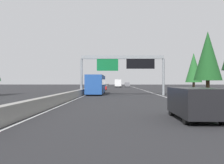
# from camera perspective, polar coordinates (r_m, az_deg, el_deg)

# --- Properties ---
(ground_plane) EXTENTS (320.00, 320.00, 0.00)m
(ground_plane) POSITION_cam_1_polar(r_m,az_deg,el_deg) (62.12, -3.64, -1.86)
(ground_plane) COLOR #262628
(median_barrier) EXTENTS (180.00, 0.56, 0.90)m
(median_barrier) POSITION_cam_1_polar(r_m,az_deg,el_deg) (82.08, -2.72, -1.09)
(median_barrier) COLOR gray
(median_barrier) RESTS_ON ground
(shoulder_stripe_right) EXTENTS (160.00, 0.16, 0.01)m
(shoulder_stripe_right) POSITION_cam_1_polar(r_m,az_deg,el_deg) (72.21, 6.16, -1.60)
(shoulder_stripe_right) COLOR silver
(shoulder_stripe_right) RESTS_ON ground
(shoulder_stripe_median) EXTENTS (160.00, 0.16, 0.01)m
(shoulder_stripe_median) POSITION_cam_1_polar(r_m,az_deg,el_deg) (72.07, -2.80, -1.60)
(shoulder_stripe_median) COLOR silver
(shoulder_stripe_median) RESTS_ON ground
(sign_gantry_overhead) EXTENTS (0.50, 12.68, 5.99)m
(sign_gantry_overhead) POSITION_cam_1_polar(r_m,az_deg,el_deg) (41.03, 2.42, 3.85)
(sign_gantry_overhead) COLOR gray
(sign_gantry_overhead) RESTS_ON ground
(minivan_near_center) EXTENTS (5.00, 1.95, 1.69)m
(minivan_near_center) POSITION_cam_1_polar(r_m,az_deg,el_deg) (15.22, 16.80, -3.98)
(minivan_near_center) COLOR black
(minivan_near_center) RESTS_ON ground
(bus_far_right) EXTENTS (11.50, 2.55, 3.10)m
(bus_far_right) POSITION_cam_1_polar(r_m,az_deg,el_deg) (45.01, -3.34, -0.38)
(bus_far_right) COLOR #1E4793
(bus_far_right) RESTS_ON ground
(sedan_distant_a) EXTENTS (4.40, 1.80, 1.47)m
(sedan_distant_a) POSITION_cam_1_polar(r_m,az_deg,el_deg) (68.82, -1.87, -1.11)
(sedan_distant_a) COLOR red
(sedan_distant_a) RESTS_ON ground
(box_truck_far_center) EXTENTS (8.50, 2.40, 2.95)m
(box_truck_far_center) POSITION_cam_1_polar(r_m,az_deg,el_deg) (104.68, 1.24, -0.22)
(box_truck_far_center) COLOR white
(box_truck_far_center) RESTS_ON ground
(pickup_far_left) EXTENTS (5.60, 2.00, 1.86)m
(pickup_far_left) POSITION_cam_1_polar(r_m,az_deg,el_deg) (110.22, 3.20, -0.58)
(pickup_far_left) COLOR slate
(pickup_far_left) RESTS_ON ground
(conifer_right_near) EXTENTS (4.56, 4.56, 10.37)m
(conifer_right_near) POSITION_cam_1_polar(r_m,az_deg,el_deg) (47.69, 19.36, 5.15)
(conifer_right_near) COLOR #4C3823
(conifer_right_near) RESTS_ON ground
(conifer_right_mid) EXTENTS (3.89, 3.89, 8.84)m
(conifer_right_mid) POSITION_cam_1_polar(r_m,az_deg,el_deg) (67.11, 16.68, 2.86)
(conifer_right_mid) COLOR #4C3823
(conifer_right_mid) RESTS_ON ground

